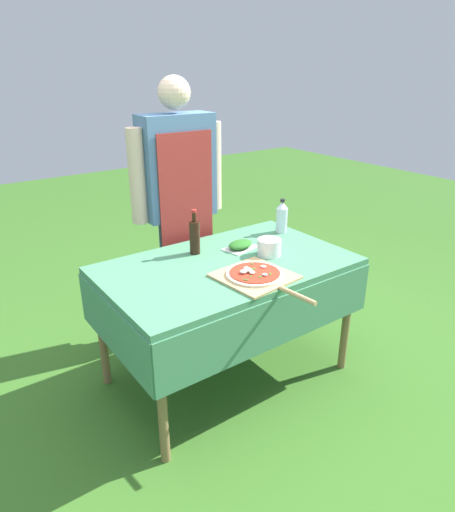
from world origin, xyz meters
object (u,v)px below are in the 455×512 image
Objects in this scene: prep_table at (227,277)px; water_bottle at (282,217)px; mixing_tub at (269,247)px; pizza_on_peel at (256,276)px; person_cook at (178,193)px; oil_bottle at (195,236)px; herb_container at (240,245)px.

water_bottle reaches higher than prep_table.
pizza_on_peel is at bearing -142.59° from mixing_tub.
oil_bottle is at bearing 73.57° from person_cook.
water_bottle is at bearing 38.07° from mixing_tub.
herb_container is 0.19m from mixing_tub.
pizza_on_peel is 2.65× the size of herb_container.
prep_table is 2.37× the size of pizza_on_peel.
person_cook is at bearing 72.04° from oil_bottle.
oil_bottle reaches higher than prep_table.
prep_table is 6.22× the size of water_bottle.
water_bottle is (0.65, -0.02, -0.00)m from oil_bottle.
oil_bottle is 0.29m from herb_container.
oil_bottle is at bearing 159.42° from herb_container.
water_bottle is (0.57, 0.44, 0.09)m from pizza_on_peel.
oil_bottle is (-0.07, 0.22, 0.19)m from prep_table.
pizza_on_peel is at bearing -116.13° from herb_container.
mixing_tub reaches higher than pizza_on_peel.
person_cook is 7.73× the size of herb_container.
herb_container is (0.19, 0.12, 0.11)m from prep_table.
oil_bottle is at bearing 93.38° from pizza_on_peel.
water_bottle is at bearing -1.82° from oil_bottle.
prep_table is at bearing 85.57° from pizza_on_peel.
mixing_tub is (0.25, 0.19, 0.03)m from pizza_on_peel.
mixing_tub is at bearing -39.50° from oil_bottle.
prep_table is 0.25m from herb_container.
prep_table is at bearing -146.30° from herb_container.
pizza_on_peel is at bearing -80.78° from oil_bottle.
mixing_tub is at bearing 31.57° from pizza_on_peel.
mixing_tub reaches higher than herb_container.
prep_table is 0.81× the size of person_cook.
oil_bottle is 1.19× the size of herb_container.
oil_bottle is 0.65m from water_bottle.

